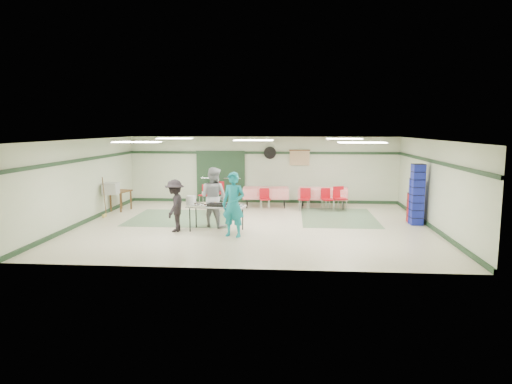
# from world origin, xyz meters

# --- Properties ---
(floor) EXTENTS (11.00, 11.00, 0.00)m
(floor) POSITION_xyz_m (0.00, 0.00, 0.00)
(floor) COLOR beige
(floor) RESTS_ON ground
(ceiling) EXTENTS (11.00, 11.00, 0.00)m
(ceiling) POSITION_xyz_m (0.00, 0.00, 2.70)
(ceiling) COLOR silver
(ceiling) RESTS_ON wall_back
(wall_back) EXTENTS (11.00, 0.00, 11.00)m
(wall_back) POSITION_xyz_m (0.00, 4.50, 1.35)
(wall_back) COLOR beige
(wall_back) RESTS_ON floor
(wall_front) EXTENTS (11.00, 0.00, 11.00)m
(wall_front) POSITION_xyz_m (0.00, -4.50, 1.35)
(wall_front) COLOR beige
(wall_front) RESTS_ON floor
(wall_left) EXTENTS (0.00, 9.00, 9.00)m
(wall_left) POSITION_xyz_m (-5.50, 0.00, 1.35)
(wall_left) COLOR beige
(wall_left) RESTS_ON floor
(wall_right) EXTENTS (0.00, 9.00, 9.00)m
(wall_right) POSITION_xyz_m (5.50, 0.00, 1.35)
(wall_right) COLOR beige
(wall_right) RESTS_ON floor
(trim_back) EXTENTS (11.00, 0.06, 0.10)m
(trim_back) POSITION_xyz_m (0.00, 4.47, 2.05)
(trim_back) COLOR #1F3922
(trim_back) RESTS_ON wall_back
(baseboard_back) EXTENTS (11.00, 0.06, 0.12)m
(baseboard_back) POSITION_xyz_m (0.00, 4.47, 0.06)
(baseboard_back) COLOR #1F3922
(baseboard_back) RESTS_ON floor
(trim_left) EXTENTS (0.06, 9.00, 0.10)m
(trim_left) POSITION_xyz_m (-5.47, 0.00, 2.05)
(trim_left) COLOR #1F3922
(trim_left) RESTS_ON wall_back
(baseboard_left) EXTENTS (0.06, 9.00, 0.12)m
(baseboard_left) POSITION_xyz_m (-5.47, 0.00, 0.06)
(baseboard_left) COLOR #1F3922
(baseboard_left) RESTS_ON floor
(trim_right) EXTENTS (0.06, 9.00, 0.10)m
(trim_right) POSITION_xyz_m (5.47, 0.00, 2.05)
(trim_right) COLOR #1F3922
(trim_right) RESTS_ON wall_back
(baseboard_right) EXTENTS (0.06, 9.00, 0.12)m
(baseboard_right) POSITION_xyz_m (5.47, 0.00, 0.06)
(baseboard_right) COLOR #1F3922
(baseboard_right) RESTS_ON floor
(green_patch_a) EXTENTS (3.50, 3.00, 0.01)m
(green_patch_a) POSITION_xyz_m (-2.50, 1.00, 0.00)
(green_patch_a) COLOR #5F7F5D
(green_patch_a) RESTS_ON floor
(green_patch_b) EXTENTS (2.50, 3.50, 0.01)m
(green_patch_b) POSITION_xyz_m (2.80, 1.50, 0.00)
(green_patch_b) COLOR #5F7F5D
(green_patch_b) RESTS_ON floor
(double_door_left) EXTENTS (0.90, 0.06, 2.10)m
(double_door_left) POSITION_xyz_m (-2.20, 4.44, 1.05)
(double_door_left) COLOR gray
(double_door_left) RESTS_ON floor
(double_door_right) EXTENTS (0.90, 0.06, 2.10)m
(double_door_right) POSITION_xyz_m (-1.25, 4.44, 1.05)
(double_door_right) COLOR gray
(double_door_right) RESTS_ON floor
(door_frame) EXTENTS (2.00, 0.03, 2.15)m
(door_frame) POSITION_xyz_m (-1.73, 4.42, 1.05)
(door_frame) COLOR #1F3922
(door_frame) RESTS_ON floor
(wall_fan) EXTENTS (0.50, 0.10, 0.50)m
(wall_fan) POSITION_xyz_m (0.30, 4.44, 2.05)
(wall_fan) COLOR black
(wall_fan) RESTS_ON wall_back
(scroll_banner) EXTENTS (0.80, 0.02, 0.60)m
(scroll_banner) POSITION_xyz_m (1.50, 4.44, 1.85)
(scroll_banner) COLOR #DBBA89
(scroll_banner) RESTS_ON wall_back
(serving_table) EXTENTS (1.78, 0.90, 0.76)m
(serving_table) POSITION_xyz_m (-1.04, -0.86, 0.71)
(serving_table) COLOR #9D9D99
(serving_table) RESTS_ON floor
(sheet_tray_right) EXTENTS (0.59, 0.48, 0.02)m
(sheet_tray_right) POSITION_xyz_m (-0.52, -0.85, 0.77)
(sheet_tray_right) COLOR silver
(sheet_tray_right) RESTS_ON serving_table
(sheet_tray_mid) EXTENTS (0.63, 0.51, 0.02)m
(sheet_tray_mid) POSITION_xyz_m (-1.19, -0.68, 0.77)
(sheet_tray_mid) COLOR silver
(sheet_tray_mid) RESTS_ON serving_table
(sheet_tray_left) EXTENTS (0.62, 0.50, 0.02)m
(sheet_tray_left) POSITION_xyz_m (-1.57, -0.93, 0.77)
(sheet_tray_left) COLOR silver
(sheet_tray_left) RESTS_ON serving_table
(baking_pan) EXTENTS (0.57, 0.39, 0.08)m
(baking_pan) POSITION_xyz_m (-1.01, -0.92, 0.80)
(baking_pan) COLOR black
(baking_pan) RESTS_ON serving_table
(foam_box_stack) EXTENTS (0.27, 0.25, 0.28)m
(foam_box_stack) POSITION_xyz_m (-1.83, -0.76, 0.90)
(foam_box_stack) COLOR white
(foam_box_stack) RESTS_ON serving_table
(volunteer_teal) EXTENTS (0.77, 0.61, 1.83)m
(volunteer_teal) POSITION_xyz_m (-0.44, -1.52, 0.92)
(volunteer_teal) COLOR teal
(volunteer_teal) RESTS_ON floor
(volunteer_grey) EXTENTS (1.11, 1.02, 1.86)m
(volunteer_grey) POSITION_xyz_m (-1.22, -0.29, 0.93)
(volunteer_grey) COLOR #96979C
(volunteer_grey) RESTS_ON floor
(volunteer_dark) EXTENTS (0.58, 1.00, 1.55)m
(volunteer_dark) POSITION_xyz_m (-2.25, -1.02, 0.78)
(volunteer_dark) COLOR black
(volunteer_dark) RESTS_ON floor
(dining_table_a) EXTENTS (1.91, 0.97, 0.77)m
(dining_table_a) POSITION_xyz_m (2.39, 3.36, 0.57)
(dining_table_a) COLOR red
(dining_table_a) RESTS_ON floor
(dining_table_b) EXTENTS (1.78, 0.87, 0.77)m
(dining_table_b) POSITION_xyz_m (0.19, 3.36, 0.57)
(dining_table_b) COLOR red
(dining_table_b) RESTS_ON floor
(chair_a) EXTENTS (0.51, 0.51, 0.83)m
(chair_a) POSITION_xyz_m (2.50, 2.79, 0.51)
(chair_a) COLOR red
(chair_a) RESTS_ON floor
(chair_b) EXTENTS (0.46, 0.46, 0.83)m
(chair_b) POSITION_xyz_m (1.69, 2.79, 0.51)
(chair_b) COLOR red
(chair_b) RESTS_ON floor
(chair_c) EXTENTS (0.54, 0.54, 0.90)m
(chair_c) POSITION_xyz_m (2.96, 2.80, 0.55)
(chair_c) COLOR red
(chair_c) RESTS_ON floor
(chair_d) EXTENTS (0.43, 0.44, 0.80)m
(chair_d) POSITION_xyz_m (0.19, 2.79, 0.49)
(chair_d) COLOR red
(chair_d) RESTS_ON floor
(chair_loose_a) EXTENTS (0.49, 0.49, 0.92)m
(chair_loose_a) POSITION_xyz_m (-1.72, 3.85, 0.56)
(chair_loose_a) COLOR red
(chair_loose_a) RESTS_ON floor
(chair_loose_b) EXTENTS (0.47, 0.47, 0.81)m
(chair_loose_b) POSITION_xyz_m (-2.23, 3.64, 0.50)
(chair_loose_b) COLOR red
(chair_loose_b) RESTS_ON floor
(crate_stack_blue_a) EXTENTS (0.39, 0.39, 1.94)m
(crate_stack_blue_a) POSITION_xyz_m (5.15, 0.50, 0.97)
(crate_stack_blue_a) COLOR #192298
(crate_stack_blue_a) RESTS_ON floor
(crate_stack_red) EXTENTS (0.39, 0.39, 0.96)m
(crate_stack_red) POSITION_xyz_m (5.15, 0.85, 0.48)
(crate_stack_red) COLOR maroon
(crate_stack_red) RESTS_ON floor
(crate_stack_blue_b) EXTENTS (0.42, 0.42, 1.45)m
(crate_stack_blue_b) POSITION_xyz_m (5.15, 0.74, 0.72)
(crate_stack_blue_b) COLOR #192298
(crate_stack_blue_b) RESTS_ON floor
(printer_table) EXTENTS (0.70, 0.91, 0.74)m
(printer_table) POSITION_xyz_m (-5.15, 2.22, 0.63)
(printer_table) COLOR brown
(printer_table) RESTS_ON floor
(office_printer) EXTENTS (0.53, 0.47, 0.40)m
(office_printer) POSITION_xyz_m (-5.15, 1.31, 0.95)
(office_printer) COLOR #A7A6A2
(office_printer) RESTS_ON printer_table
(broom) EXTENTS (0.07, 0.22, 1.38)m
(broom) POSITION_xyz_m (-5.23, 0.92, 0.72)
(broom) COLOR brown
(broom) RESTS_ON floor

